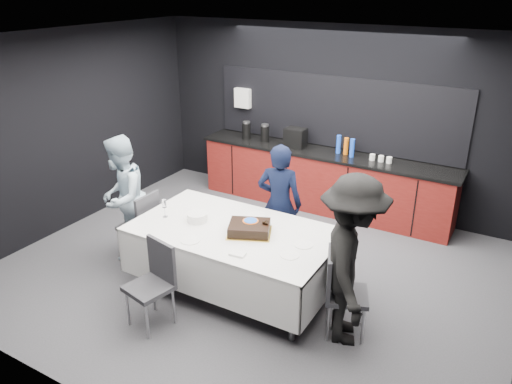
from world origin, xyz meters
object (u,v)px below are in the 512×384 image
at_px(party_table, 234,240).
at_px(person_left, 122,198).
at_px(chair_near, 154,278).
at_px(champagne_flute, 164,205).
at_px(person_center, 279,204).
at_px(chair_left, 143,221).
at_px(person_right, 351,261).
at_px(cake_assembly, 249,228).
at_px(plate_stack, 197,217).
at_px(chair_right, 339,287).

relative_size(party_table, person_left, 1.43).
distance_m(chair_near, person_left, 1.60).
distance_m(champagne_flute, person_center, 1.43).
bearing_deg(chair_left, person_right, -3.13).
bearing_deg(person_left, person_center, 91.90).
distance_m(cake_assembly, plate_stack, 0.68).
distance_m(plate_stack, chair_near, 0.95).
bearing_deg(person_left, chair_right, 63.49).
height_order(cake_assembly, chair_left, cake_assembly).
bearing_deg(cake_assembly, chair_left, -179.32).
relative_size(party_table, chair_near, 2.51).
distance_m(chair_near, person_right, 2.02).
height_order(person_center, person_right, person_right).
relative_size(chair_near, person_left, 0.57).
xyz_separation_m(cake_assembly, champagne_flute, (-1.08, -0.15, 0.10)).
xyz_separation_m(chair_left, person_right, (2.83, -0.15, 0.35)).
bearing_deg(plate_stack, person_left, 179.71).
distance_m(party_table, chair_right, 1.35).
height_order(party_table, person_center, person_center).
relative_size(cake_assembly, chair_left, 0.65).
relative_size(plate_stack, champagne_flute, 1.07).
relative_size(cake_assembly, person_center, 0.38).
distance_m(plate_stack, person_right, 1.93).
bearing_deg(party_table, cake_assembly, 1.01).
height_order(plate_stack, person_center, person_center).
xyz_separation_m(cake_assembly, chair_near, (-0.59, -0.95, -0.31)).
height_order(champagne_flute, chair_left, champagne_flute).
height_order(chair_near, person_right, person_right).
distance_m(chair_near, person_center, 1.89).
distance_m(cake_assembly, chair_left, 1.61).
bearing_deg(cake_assembly, person_left, -178.81).
bearing_deg(chair_near, cake_assembly, 58.12).
xyz_separation_m(champagne_flute, person_left, (-0.80, 0.11, -0.13)).
relative_size(chair_right, chair_near, 1.00).
distance_m(cake_assembly, champagne_flute, 1.10).
bearing_deg(chair_left, cake_assembly, 0.68).
bearing_deg(plate_stack, chair_left, 178.33).
bearing_deg(plate_stack, party_table, 4.96).
bearing_deg(champagne_flute, chair_near, -58.25).
bearing_deg(chair_near, party_table, 67.82).
xyz_separation_m(chair_near, person_right, (1.83, 0.77, 0.35)).
xyz_separation_m(party_table, cake_assembly, (0.20, 0.00, 0.20)).
bearing_deg(chair_left, party_table, 0.64).
relative_size(champagne_flute, person_left, 0.14).
bearing_deg(chair_right, person_center, 140.32).
relative_size(chair_left, chair_right, 1.00).
distance_m(party_table, person_center, 0.88).
height_order(party_table, plate_stack, plate_stack).
height_order(chair_left, chair_right, same).
relative_size(party_table, chair_left, 2.51).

